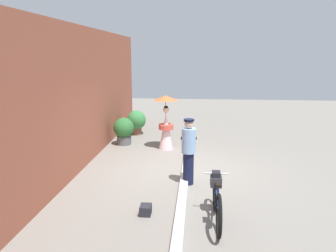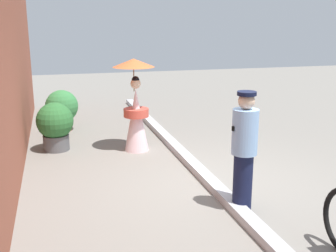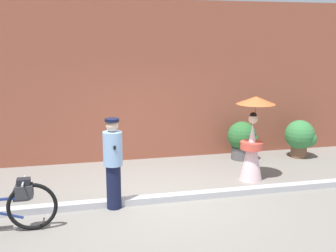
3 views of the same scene
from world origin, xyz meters
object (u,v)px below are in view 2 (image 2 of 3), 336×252
object	(u,v)px
person_with_parasol	(136,105)
potted_plant_by_door	(63,108)
person_officer	(244,149)
potted_plant_small	(56,124)

from	to	relation	value
person_with_parasol	potted_plant_by_door	bearing A→B (deg)	34.62
person_officer	potted_plant_small	world-z (taller)	person_officer
person_with_parasol	potted_plant_small	bearing A→B (deg)	73.69
person_with_parasol	potted_plant_by_door	xyz separation A→B (m)	(1.96, 1.35, -0.38)
person_officer	potted_plant_small	bearing A→B (deg)	34.27
potted_plant_by_door	potted_plant_small	size ratio (longest dim) A/B	1.00
potted_plant_small	potted_plant_by_door	bearing A→B (deg)	-6.55
person_with_parasol	potted_plant_by_door	world-z (taller)	person_with_parasol
person_officer	person_with_parasol	bearing A→B (deg)	15.60
person_officer	potted_plant_small	xyz separation A→B (m)	(3.48, 2.37, -0.35)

